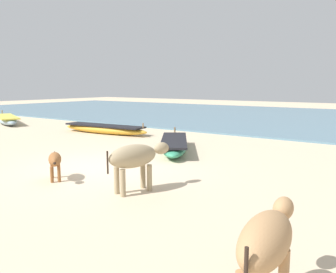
{
  "coord_description": "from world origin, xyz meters",
  "views": [
    {
      "loc": [
        6.83,
        -6.51,
        2.25
      ],
      "look_at": [
        0.48,
        2.47,
        0.6
      ],
      "focal_mm": 36.81,
      "sensor_mm": 36.0,
      "label": 1
    }
  ],
  "objects_px": {
    "fishing_boat_2": "(174,145)",
    "calf_near_brown": "(55,161)",
    "cow_adult_dun": "(135,158)",
    "fishing_boat_1": "(104,129)",
    "cow_second_adult_tan": "(267,242)",
    "fishing_boat_4": "(7,120)"
  },
  "relations": [
    {
      "from": "cow_second_adult_tan",
      "to": "fishing_boat_2",
      "type": "bearing_deg",
      "value": 36.0
    },
    {
      "from": "fishing_boat_2",
      "to": "calf_near_brown",
      "type": "height_order",
      "value": "calf_near_brown"
    },
    {
      "from": "fishing_boat_2",
      "to": "calf_near_brown",
      "type": "xyz_separation_m",
      "value": [
        -0.28,
        -4.6,
        0.24
      ]
    },
    {
      "from": "fishing_boat_2",
      "to": "cow_second_adult_tan",
      "type": "xyz_separation_m",
      "value": [
        5.46,
        -6.4,
        0.49
      ]
    },
    {
      "from": "fishing_boat_1",
      "to": "cow_adult_dun",
      "type": "xyz_separation_m",
      "value": [
        6.97,
        -5.91,
        0.51
      ]
    },
    {
      "from": "fishing_boat_4",
      "to": "cow_second_adult_tan",
      "type": "relative_size",
      "value": 2.82
    },
    {
      "from": "fishing_boat_1",
      "to": "cow_second_adult_tan",
      "type": "distance_m",
      "value": 13.35
    },
    {
      "from": "calf_near_brown",
      "to": "fishing_boat_1",
      "type": "bearing_deg",
      "value": 164.3
    },
    {
      "from": "fishing_boat_1",
      "to": "cow_adult_dun",
      "type": "relative_size",
      "value": 3.11
    },
    {
      "from": "fishing_boat_4",
      "to": "cow_second_adult_tan",
      "type": "bearing_deg",
      "value": 179.95
    },
    {
      "from": "fishing_boat_4",
      "to": "calf_near_brown",
      "type": "relative_size",
      "value": 4.84
    },
    {
      "from": "cow_adult_dun",
      "to": "calf_near_brown",
      "type": "height_order",
      "value": "cow_adult_dun"
    },
    {
      "from": "fishing_boat_2",
      "to": "cow_adult_dun",
      "type": "xyz_separation_m",
      "value": [
        1.85,
        -4.17,
        0.5
      ]
    },
    {
      "from": "fishing_boat_2",
      "to": "calf_near_brown",
      "type": "distance_m",
      "value": 4.62
    },
    {
      "from": "fishing_boat_2",
      "to": "cow_second_adult_tan",
      "type": "relative_size",
      "value": 2.31
    },
    {
      "from": "fishing_boat_1",
      "to": "cow_adult_dun",
      "type": "distance_m",
      "value": 9.15
    },
    {
      "from": "cow_adult_dun",
      "to": "cow_second_adult_tan",
      "type": "distance_m",
      "value": 4.24
    },
    {
      "from": "fishing_boat_2",
      "to": "cow_second_adult_tan",
      "type": "height_order",
      "value": "cow_second_adult_tan"
    },
    {
      "from": "fishing_boat_2",
      "to": "cow_adult_dun",
      "type": "relative_size",
      "value": 2.33
    },
    {
      "from": "fishing_boat_1",
      "to": "fishing_boat_4",
      "type": "distance_m",
      "value": 7.6
    },
    {
      "from": "cow_adult_dun",
      "to": "fishing_boat_4",
      "type": "bearing_deg",
      "value": 85.78
    },
    {
      "from": "fishing_boat_2",
      "to": "cow_second_adult_tan",
      "type": "bearing_deg",
      "value": -172.82
    }
  ]
}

